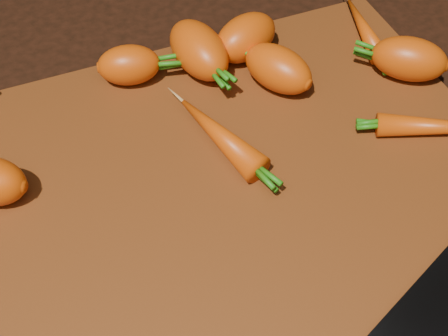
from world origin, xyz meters
name	(u,v)px	position (x,y,z in m)	size (l,w,h in m)	color
ground	(228,202)	(0.00, 0.00, -0.01)	(2.00, 2.00, 0.01)	black
cutting_board	(228,194)	(0.00, 0.00, 0.01)	(0.50, 0.40, 0.01)	brown
carrot_2	(199,50)	(0.03, 0.16, 0.04)	(0.08, 0.05, 0.05)	#D64703
carrot_3	(278,69)	(0.09, 0.10, 0.03)	(0.07, 0.04, 0.04)	#D64703
carrot_4	(246,38)	(0.08, 0.16, 0.03)	(0.07, 0.05, 0.05)	#D64703
carrot_5	(129,65)	(-0.04, 0.17, 0.03)	(0.06, 0.04, 0.04)	#D64703
carrot_6	(409,59)	(0.22, 0.07, 0.03)	(0.07, 0.04, 0.04)	#D64703
carrot_7	(364,28)	(0.21, 0.14, 0.02)	(0.10, 0.02, 0.02)	#D64703
carrot_8	(447,127)	(0.21, -0.02, 0.02)	(0.13, 0.02, 0.02)	#D64703
carrot_9	(219,134)	(0.01, 0.05, 0.03)	(0.11, 0.03, 0.03)	#D64703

